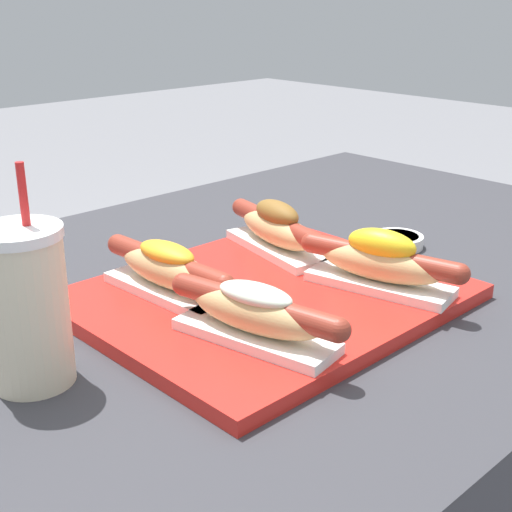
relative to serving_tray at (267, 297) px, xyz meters
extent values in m
cube|color=#333338|center=(0.01, 0.07, -0.36)|extent=(1.50, 0.86, 0.70)
cube|color=red|center=(0.00, 0.00, 0.00)|extent=(0.44, 0.37, 0.02)
cube|color=white|center=(-0.10, -0.09, 0.02)|extent=(0.09, 0.19, 0.01)
ellipsoid|color=tan|center=(-0.10, -0.09, 0.04)|extent=(0.08, 0.17, 0.04)
cylinder|color=maroon|center=(-0.10, -0.09, 0.05)|extent=(0.06, 0.20, 0.03)
sphere|color=maroon|center=(-0.09, -0.18, 0.05)|extent=(0.03, 0.03, 0.03)
sphere|color=maroon|center=(-0.12, 0.01, 0.05)|extent=(0.03, 0.03, 0.03)
ellipsoid|color=silver|center=(-0.10, -0.09, 0.06)|extent=(0.06, 0.09, 0.02)
cube|color=white|center=(0.10, -0.09, 0.02)|extent=(0.10, 0.19, 0.01)
ellipsoid|color=tan|center=(0.10, -0.09, 0.04)|extent=(0.08, 0.17, 0.04)
cylinder|color=maroon|center=(0.10, -0.09, 0.05)|extent=(0.07, 0.20, 0.03)
sphere|color=maroon|center=(0.13, -0.19, 0.05)|extent=(0.03, 0.03, 0.03)
sphere|color=maroon|center=(0.08, 0.00, 0.05)|extent=(0.03, 0.03, 0.03)
ellipsoid|color=yellow|center=(0.10, -0.09, 0.07)|extent=(0.06, 0.09, 0.04)
cube|color=white|center=(-0.10, 0.07, 0.02)|extent=(0.07, 0.19, 0.01)
ellipsoid|color=tan|center=(-0.10, 0.07, 0.04)|extent=(0.06, 0.16, 0.04)
cylinder|color=maroon|center=(-0.10, 0.07, 0.05)|extent=(0.04, 0.20, 0.03)
sphere|color=maroon|center=(-0.09, -0.02, 0.05)|extent=(0.03, 0.03, 0.03)
sphere|color=maroon|center=(-0.10, 0.17, 0.05)|extent=(0.03, 0.03, 0.03)
ellipsoid|color=gold|center=(-0.10, 0.07, 0.06)|extent=(0.04, 0.09, 0.02)
cube|color=white|center=(0.11, 0.09, 0.02)|extent=(0.10, 0.19, 0.01)
ellipsoid|color=tan|center=(0.11, 0.09, 0.04)|extent=(0.08, 0.17, 0.04)
cylinder|color=maroon|center=(0.11, 0.09, 0.05)|extent=(0.07, 0.20, 0.03)
sphere|color=maroon|center=(0.09, -0.01, 0.05)|extent=(0.03, 0.03, 0.03)
sphere|color=maroon|center=(0.13, 0.19, 0.05)|extent=(0.03, 0.03, 0.03)
ellipsoid|color=brown|center=(0.11, 0.09, 0.07)|extent=(0.06, 0.09, 0.03)
cylinder|color=white|center=(0.29, 0.01, 0.00)|extent=(0.08, 0.08, 0.02)
cylinder|color=beige|center=(0.29, 0.01, 0.01)|extent=(0.06, 0.06, 0.01)
cylinder|color=beige|center=(-0.30, 0.03, 0.07)|extent=(0.08, 0.08, 0.15)
cylinder|color=white|center=(-0.30, 0.03, 0.15)|extent=(0.08, 0.08, 0.01)
cylinder|color=red|center=(-0.29, 0.03, 0.18)|extent=(0.01, 0.01, 0.06)
camera|label=1|loc=(-0.57, -0.58, 0.36)|focal=50.00mm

